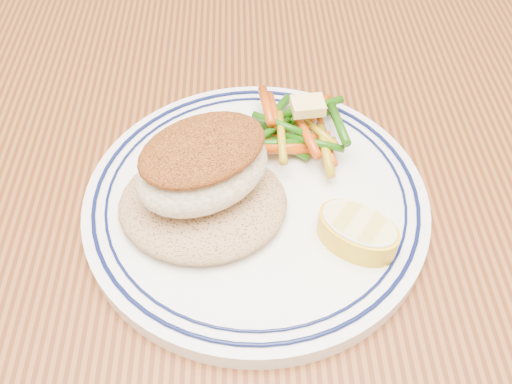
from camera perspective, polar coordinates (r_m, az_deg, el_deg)
The scene contains 7 objects.
dining_table at distance 0.52m, azimuth -1.93°, elevation -7.69°, with size 1.50×0.90×0.75m.
plate at distance 0.43m, azimuth -0.00°, elevation -0.91°, with size 0.26×0.26×0.02m.
rice_pilaf at distance 0.41m, azimuth -5.35°, elevation -0.84°, with size 0.12×0.11×0.02m, color #A27A51.
fish_fillet at distance 0.39m, azimuth -5.34°, elevation 2.75°, with size 0.12×0.11×0.05m.
vegetable_pile at distance 0.46m, azimuth 3.74°, elevation 6.10°, with size 0.09×0.10×0.03m.
butter_pat at distance 0.45m, azimuth 5.21°, elevation 8.58°, with size 0.03×0.02×0.01m, color #FEDE7C.
lemon_wedge at distance 0.40m, azimuth 10.12°, elevation -3.85°, with size 0.08×0.08×0.02m.
Camera 1 is at (0.01, -0.28, 1.09)m, focal length 40.00 mm.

